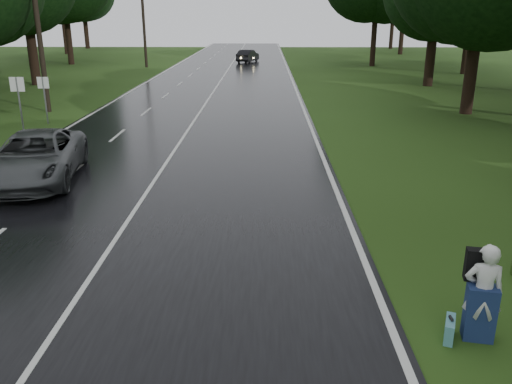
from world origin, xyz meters
TOP-DOWN VIEW (x-y plane):
  - ground at (0.00, 0.00)m, footprint 160.00×160.00m
  - road at (0.00, 20.00)m, footprint 12.00×140.00m
  - lane_center at (0.00, 20.00)m, footprint 0.12×140.00m
  - grey_car at (-3.83, 7.36)m, footprint 3.41×5.87m
  - far_car at (1.66, 51.38)m, footprint 2.52×4.35m
  - hitchhiker at (7.19, -1.25)m, footprint 0.70×0.65m
  - suitcase at (6.71, -1.30)m, footprint 0.32×0.54m
  - utility_pole_mid at (-8.50, 20.13)m, footprint 1.80×0.28m
  - utility_pole_far at (-8.50, 45.71)m, footprint 1.80×0.28m
  - road_sign_a at (-7.20, 14.00)m, footprint 0.62×0.10m
  - road_sign_b at (-7.20, 16.73)m, footprint 0.55×0.10m
  - tree_left_e at (-13.98, 31.73)m, footprint 8.94×8.94m
  - tree_left_f at (-17.29, 48.82)m, footprint 10.44×10.44m
  - tree_right_d at (14.61, 19.92)m, footprint 8.66×8.66m
  - tree_right_e at (15.93, 31.61)m, footprint 7.86×7.86m
  - tree_right_f at (14.77, 47.55)m, footprint 10.20×10.20m

SIDE VIEW (x-z plane):
  - ground at x=0.00m, z-range 0.00..0.00m
  - utility_pole_mid at x=-8.50m, z-range -4.80..4.80m
  - utility_pole_far at x=-8.50m, z-range -5.46..5.46m
  - road_sign_a at x=-7.20m, z-range -1.30..1.30m
  - road_sign_b at x=-7.20m, z-range -1.15..1.15m
  - tree_left_e at x=-13.98m, z-range -6.98..6.98m
  - tree_left_f at x=-17.29m, z-range -8.16..8.16m
  - tree_right_d at x=14.61m, z-range -6.77..6.77m
  - tree_right_e at x=15.93m, z-range -6.14..6.14m
  - tree_right_f at x=14.77m, z-range -7.97..7.97m
  - road at x=0.00m, z-range 0.00..0.04m
  - lane_center at x=0.00m, z-range 0.04..0.05m
  - suitcase at x=6.71m, z-range 0.00..0.37m
  - far_car at x=1.66m, z-range 0.04..1.40m
  - hitchhiker at x=7.19m, z-range -0.06..1.67m
  - grey_car at x=-3.83m, z-range 0.04..1.58m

